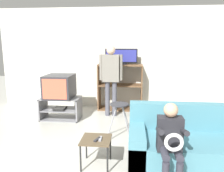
% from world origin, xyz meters
% --- Properties ---
extents(wall_back, '(6.40, 0.06, 2.60)m').
position_xyz_m(wall_back, '(0.00, 3.84, 1.30)').
color(wall_back, beige).
rests_on(wall_back, ground_plane).
extents(tv_stand, '(0.87, 0.50, 0.49)m').
position_xyz_m(tv_stand, '(-1.24, 2.71, 0.24)').
color(tv_stand, slate).
rests_on(tv_stand, ground_plane).
extents(television_main, '(0.60, 0.65, 0.51)m').
position_xyz_m(television_main, '(-1.25, 2.73, 0.75)').
color(television_main, '#2D2D33').
rests_on(television_main, tv_stand).
extents(media_shelf, '(1.12, 0.41, 1.17)m').
position_xyz_m(media_shelf, '(0.05, 3.57, 0.60)').
color(media_shelf, brown).
rests_on(media_shelf, ground_plane).
extents(television_flat, '(0.80, 0.20, 0.39)m').
position_xyz_m(television_flat, '(0.07, 3.58, 1.35)').
color(television_flat, black).
rests_on(television_flat, media_shelf).
extents(folding_stool, '(0.46, 0.37, 0.65)m').
position_xyz_m(folding_stool, '(0.15, 1.78, 0.52)').
color(folding_stool, '#99999E').
rests_on(folding_stool, ground_plane).
extents(snack_table, '(0.41, 0.41, 0.39)m').
position_xyz_m(snack_table, '(-0.11, 0.86, 0.34)').
color(snack_table, brown).
rests_on(snack_table, ground_plane).
extents(remote_control_black, '(0.08, 0.15, 0.02)m').
position_xyz_m(remote_control_black, '(-0.09, 0.83, 0.40)').
color(remote_control_black, '#232328').
rests_on(remote_control_black, snack_table).
extents(remote_control_white, '(0.04, 0.15, 0.02)m').
position_xyz_m(remote_control_white, '(-0.05, 0.85, 0.40)').
color(remote_control_white, gray).
rests_on(remote_control_white, snack_table).
extents(couch, '(1.72, 0.88, 0.80)m').
position_xyz_m(couch, '(1.20, 1.05, 0.27)').
color(couch, teal).
rests_on(couch, ground_plane).
extents(person_standing_adult, '(0.53, 0.20, 1.64)m').
position_xyz_m(person_standing_adult, '(-0.13, 3.05, 1.00)').
color(person_standing_adult, '#4C4C56').
rests_on(person_standing_adult, ground_plane).
extents(person_seated_child, '(0.33, 0.43, 0.99)m').
position_xyz_m(person_seated_child, '(0.84, 0.55, 0.58)').
color(person_seated_child, '#2D2D38').
rests_on(person_seated_child, ground_plane).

